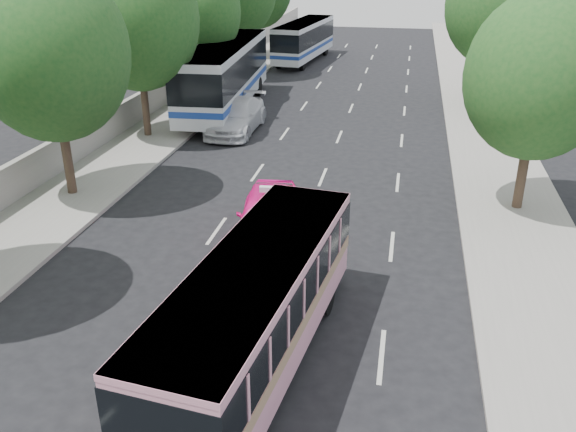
% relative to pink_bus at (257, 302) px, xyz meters
% --- Properties ---
extents(ground, '(120.00, 120.00, 0.00)m').
position_rel_pink_bus_xyz_m(ground, '(-1.30, 2.91, -1.78)').
color(ground, black).
rests_on(ground, ground).
extents(sidewalk_left, '(4.00, 90.00, 0.15)m').
position_rel_pink_bus_xyz_m(sidewalk_left, '(-9.80, 22.91, -1.70)').
color(sidewalk_left, '#9E998E').
rests_on(sidewalk_left, ground).
extents(sidewalk_right, '(4.00, 90.00, 0.12)m').
position_rel_pink_bus_xyz_m(sidewalk_right, '(7.20, 22.91, -1.72)').
color(sidewalk_right, '#9E998E').
rests_on(sidewalk_right, ground).
extents(low_wall, '(0.30, 90.00, 1.50)m').
position_rel_pink_bus_xyz_m(low_wall, '(-11.60, 22.91, -0.88)').
color(low_wall, '#9E998E').
rests_on(low_wall, sidewalk_left).
extents(tree_left_b, '(5.70, 5.70, 8.88)m').
position_rel_pink_bus_xyz_m(tree_left_b, '(-9.72, 8.85, 4.04)').
color(tree_left_b, '#38281E').
rests_on(tree_left_b, ground).
extents(tree_left_c, '(6.00, 6.00, 9.35)m').
position_rel_pink_bus_xyz_m(tree_left_c, '(-9.92, 16.85, 4.34)').
color(tree_left_c, '#38281E').
rests_on(tree_left_c, ground).
extents(tree_left_d, '(5.52, 5.52, 8.60)m').
position_rel_pink_bus_xyz_m(tree_left_d, '(-9.82, 24.85, 3.85)').
color(tree_left_d, '#38281E').
rests_on(tree_left_d, ground).
extents(tree_right_near, '(5.10, 5.10, 7.95)m').
position_rel_pink_bus_xyz_m(tree_right_near, '(7.48, 10.85, 3.42)').
color(tree_right_near, '#38281E').
rests_on(tree_right_near, ground).
extents(tree_right_far, '(6.00, 6.00, 9.35)m').
position_rel_pink_bus_xyz_m(tree_right_far, '(7.78, 26.85, 4.34)').
color(tree_right_far, '#38281E').
rests_on(tree_right_far, ground).
extents(pink_bus, '(3.34, 9.18, 2.86)m').
position_rel_pink_bus_xyz_m(pink_bus, '(0.00, 0.00, 0.00)').
color(pink_bus, pink).
rests_on(pink_bus, ground).
extents(pink_taxi, '(2.52, 5.10, 1.67)m').
position_rel_pink_bus_xyz_m(pink_taxi, '(-1.31, 6.82, -0.94)').
color(pink_taxi, '#FF168F').
rests_on(pink_taxi, ground).
extents(white_pickup, '(2.32, 5.68, 1.65)m').
position_rel_pink_bus_xyz_m(white_pickup, '(-5.80, 18.86, -0.96)').
color(white_pickup, silver).
rests_on(white_pickup, ground).
extents(tour_coach_front, '(3.66, 13.18, 3.90)m').
position_rel_pink_bus_xyz_m(tour_coach_front, '(-7.60, 22.92, 0.57)').
color(tour_coach_front, silver).
rests_on(tour_coach_front, ground).
extents(tour_coach_rear, '(3.51, 10.93, 3.21)m').
position_rel_pink_bus_xyz_m(tour_coach_rear, '(-5.80, 39.82, 0.15)').
color(tour_coach_rear, silver).
rests_on(tour_coach_rear, ground).
extents(taxi_roof_sign, '(0.57, 0.24, 0.18)m').
position_rel_pink_bus_xyz_m(taxi_roof_sign, '(-1.31, 6.82, -0.02)').
color(taxi_roof_sign, silver).
rests_on(taxi_roof_sign, pink_taxi).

